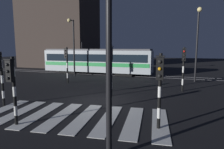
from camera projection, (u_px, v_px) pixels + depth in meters
name	position (u px, v px, depth m)	size (l,w,h in m)	color
ground_plane	(97.00, 101.00, 12.55)	(120.00, 120.00, 0.00)	black
rail_near	(135.00, 76.00, 23.19)	(80.00, 0.12, 0.03)	#59595E
rail_far	(138.00, 75.00, 24.53)	(80.00, 0.12, 0.03)	#59595E
crosswalk_zebra	(73.00, 116.00, 9.65)	(9.52, 5.15, 0.02)	silver
traffic_light_corner_near_left	(0.00, 71.00, 11.12)	(0.36, 0.42, 3.15)	black
traffic_light_kerb_mid_left	(12.00, 81.00, 8.27)	(0.36, 0.42, 3.00)	black
traffic_light_corner_far_left	(67.00, 60.00, 18.47)	(0.36, 0.42, 3.44)	black
traffic_light_median_centre	(111.00, 63.00, 13.48)	(0.36, 0.42, 3.57)	black
traffic_light_corner_far_right	(184.00, 62.00, 14.96)	(0.36, 0.42, 3.43)	black
traffic_light_corner_near_right	(160.00, 80.00, 7.86)	(0.36, 0.42, 3.15)	black
street_lamp_trackside_left	(73.00, 40.00, 22.84)	(0.44, 1.21, 6.66)	black
street_lamp_trackside_right	(198.00, 36.00, 18.80)	(0.44, 1.21, 7.07)	black
tram	(97.00, 61.00, 25.33)	(14.40, 2.58, 4.15)	#B2BCC1
building_backdrop	(59.00, 31.00, 35.30)	(12.60, 8.00, 12.92)	#382D28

